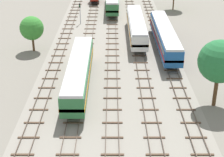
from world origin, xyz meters
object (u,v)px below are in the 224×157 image
object	(u,v)px
diesel_railcar_left_nearest	(79,71)
passenger_coach_centre_right_near	(164,35)
signal_post_nearest	(80,11)
diesel_railcar_centre_mid	(136,26)

from	to	relation	value
diesel_railcar_left_nearest	passenger_coach_centre_right_near	bearing A→B (deg)	47.72
passenger_coach_centre_right_near	signal_post_nearest	distance (m)	22.25
passenger_coach_centre_right_near	diesel_railcar_centre_mid	xyz separation A→B (m)	(-4.62, 5.67, -0.02)
passenger_coach_centre_right_near	signal_post_nearest	xyz separation A→B (m)	(-16.16, 15.29, 0.34)
diesel_railcar_centre_mid	passenger_coach_centre_right_near	bearing A→B (deg)	-50.87
diesel_railcar_centre_mid	diesel_railcar_left_nearest	bearing A→B (deg)	-113.83
diesel_railcar_left_nearest	diesel_railcar_centre_mid	world-z (taller)	same
passenger_coach_centre_right_near	diesel_railcar_centre_mid	world-z (taller)	same
diesel_railcar_left_nearest	diesel_railcar_centre_mid	distance (m)	22.86
diesel_railcar_centre_mid	signal_post_nearest	world-z (taller)	signal_post_nearest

